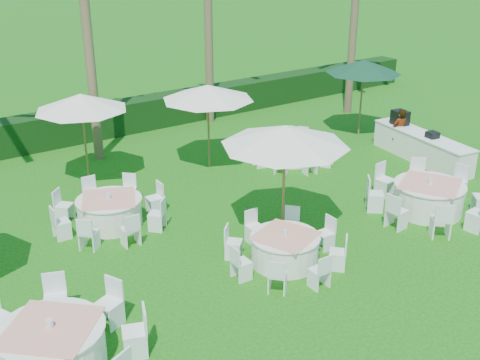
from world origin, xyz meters
The scene contains 14 objects.
ground centered at (0.00, 0.00, 0.00)m, with size 120.00×120.00×0.00m, color #13540E.
hedge centered at (0.00, 12.00, 0.60)m, with size 34.00×1.00×1.20m, color black.
banquet_table_a centered at (-4.37, 0.20, 0.45)m, with size 3.33×3.33×1.02m.
banquet_table_b centered at (1.36, 0.71, 0.38)m, with size 2.88×2.88×0.88m.
banquet_table_c centered at (6.39, 0.64, 0.45)m, with size 3.44×3.44×1.03m.
banquet_table_e centered at (-1.28, 4.91, 0.41)m, with size 3.05×3.05×0.93m.
banquet_table_f centered at (5.71, 5.84, 0.37)m, with size 2.83×2.83×0.87m.
umbrella_b centered at (2.20, 1.88, 2.71)m, with size 3.21×3.21×2.98m.
umbrella_c centered at (-0.68, 8.01, 2.59)m, with size 2.79×2.79×2.84m.
umbrella_d centered at (3.14, 7.02, 2.53)m, with size 2.98×2.98×2.78m.
umbrella_green centered at (9.59, 6.58, 2.64)m, with size 2.79×2.79×2.90m.
buffet_table centered at (9.40, 3.45, 0.51)m, with size 1.34×4.14×1.45m.
staff_person centered at (9.36, 4.41, 0.79)m, with size 0.57×0.38×1.57m, color gray.
palm_d centered at (5.82, 11.30, 4.70)m, with size 4.21×4.39×8.50m.
Camera 1 is at (-6.54, -8.97, 7.47)m, focal length 45.00 mm.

